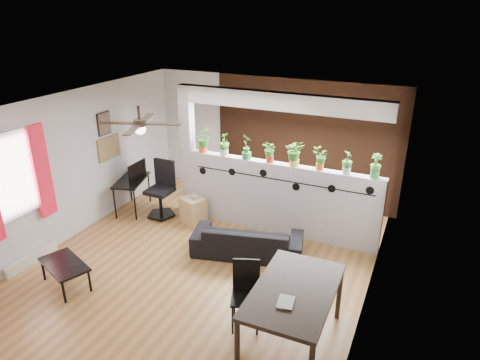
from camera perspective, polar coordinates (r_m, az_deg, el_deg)
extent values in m
cube|color=brown|center=(7.26, -4.95, -11.15)|extent=(6.30, 7.10, 0.10)
cube|color=#B7B7BA|center=(9.19, 4.00, 5.59)|extent=(6.30, 0.04, 2.90)
cube|color=#B7B7BA|center=(4.61, -24.78, -15.20)|extent=(6.30, 0.04, 2.90)
cube|color=#B7B7BA|center=(8.16, -21.57, 1.82)|extent=(0.04, 7.10, 2.90)
cube|color=#B7B7BA|center=(5.88, 17.60, -5.59)|extent=(0.04, 7.10, 2.90)
cube|color=white|center=(6.19, -5.78, 10.14)|extent=(6.30, 7.10, 0.10)
cube|color=#BCBCC1|center=(7.82, 5.40, -2.49)|extent=(3.60, 0.18, 1.35)
cube|color=white|center=(7.25, 5.92, 10.33)|extent=(3.60, 0.18, 0.30)
cube|color=#BCBCC1|center=(8.35, -6.91, 3.72)|extent=(0.22, 0.20, 2.60)
cube|color=brown|center=(8.91, 8.72, 4.83)|extent=(3.90, 0.05, 2.60)
cube|color=black|center=(7.57, 5.27, 0.01)|extent=(3.31, 0.01, 0.02)
cylinder|color=black|center=(8.20, -5.00, 1.21)|extent=(0.14, 0.01, 0.14)
cylinder|color=black|center=(7.90, -1.09, 1.08)|extent=(0.14, 0.01, 0.14)
cylinder|color=black|center=(7.64, 3.10, 0.93)|extent=(0.14, 0.01, 0.14)
cylinder|color=black|center=(7.52, 7.48, -0.93)|extent=(0.14, 0.01, 0.14)
cylinder|color=black|center=(7.35, 12.12, -1.14)|extent=(0.14, 0.01, 0.14)
cylinder|color=black|center=(7.23, 16.94, -1.35)|extent=(0.14, 0.01, 0.14)
cube|color=white|center=(7.34, -28.18, 0.51)|extent=(0.02, 0.95, 1.25)
cube|color=white|center=(7.33, -28.10, 0.50)|extent=(0.04, 1.05, 1.35)
cube|color=red|center=(7.61, -24.91, 1.05)|extent=(0.06, 0.30, 1.55)
cube|color=silver|center=(7.91, -26.03, -9.39)|extent=(0.08, 1.00, 0.18)
cube|color=olive|center=(8.75, -17.07, 4.12)|extent=(0.03, 0.60, 0.45)
cube|color=#8C7259|center=(8.58, -17.67, 7.18)|extent=(0.03, 0.30, 0.40)
cube|color=black|center=(8.59, -17.69, 7.18)|extent=(0.02, 0.34, 0.44)
cylinder|color=black|center=(6.42, -13.36, 8.72)|extent=(0.04, 0.04, 0.20)
cylinder|color=black|center=(6.46, -13.24, 7.43)|extent=(0.18, 0.18, 0.10)
sphere|color=white|center=(6.48, -13.17, 6.66)|extent=(0.17, 0.17, 0.17)
cube|color=black|center=(6.37, -10.29, 7.36)|extent=(0.55, 0.29, 0.01)
cube|color=black|center=(6.77, -12.40, 8.11)|extent=(0.29, 0.55, 0.01)
cube|color=black|center=(6.57, -16.08, 7.31)|extent=(0.55, 0.29, 0.01)
cube|color=black|center=(6.15, -14.15, 6.50)|extent=(0.29, 0.55, 0.01)
cylinder|color=#EA561B|center=(8.15, -4.96, 4.16)|extent=(0.16, 0.16, 0.12)
imported|color=#24631C|center=(8.09, -5.00, 5.56)|extent=(0.29, 0.29, 0.34)
cylinder|color=silver|center=(7.95, -2.11, 3.74)|extent=(0.15, 0.15, 0.12)
imported|color=#24631C|center=(7.89, -2.13, 5.14)|extent=(0.20, 0.24, 0.33)
cylinder|color=#2F823C|center=(7.77, 0.88, 3.30)|extent=(0.17, 0.17, 0.12)
imported|color=#24631C|center=(7.70, 0.89, 4.87)|extent=(0.31, 0.29, 0.37)
cylinder|color=red|center=(7.61, 4.00, 2.83)|extent=(0.14, 0.14, 0.12)
imported|color=#24631C|center=(7.55, 4.04, 4.15)|extent=(0.24, 0.22, 0.29)
cylinder|color=#E7C651|center=(7.47, 7.24, 2.33)|extent=(0.17, 0.17, 0.12)
imported|color=#24631C|center=(7.40, 7.32, 3.97)|extent=(0.30, 0.27, 0.37)
cylinder|color=#EB5B1B|center=(7.36, 10.58, 1.81)|extent=(0.13, 0.13, 0.12)
imported|color=#24631C|center=(7.30, 10.68, 3.15)|extent=(0.24, 0.23, 0.29)
cylinder|color=silver|center=(7.28, 14.01, 1.26)|extent=(0.14, 0.14, 0.12)
imported|color=#24631C|center=(7.22, 14.15, 2.65)|extent=(0.23, 0.25, 0.29)
cylinder|color=#328A41|center=(7.22, 17.51, 0.71)|extent=(0.14, 0.14, 0.12)
imported|color=#24631C|center=(7.16, 17.69, 2.16)|extent=(0.22, 0.18, 0.31)
imported|color=black|center=(7.30, 1.02, -7.99)|extent=(1.88, 1.09, 0.52)
cube|color=tan|center=(8.35, -6.22, -4.01)|extent=(0.52, 0.50, 0.51)
imported|color=gray|center=(8.20, -6.01, -2.18)|extent=(0.14, 0.14, 0.10)
cube|color=black|center=(8.90, -14.32, -0.01)|extent=(0.75, 1.04, 0.04)
cylinder|color=black|center=(8.75, -16.35, -3.08)|extent=(0.03, 0.03, 0.64)
cylinder|color=black|center=(8.60, -13.82, -3.26)|extent=(0.03, 0.03, 0.64)
cylinder|color=black|center=(9.47, -14.38, -0.87)|extent=(0.03, 0.03, 0.64)
cylinder|color=black|center=(9.33, -12.02, -1.00)|extent=(0.03, 0.03, 0.64)
imported|color=black|center=(8.97, -13.80, 0.95)|extent=(0.31, 0.06, 0.18)
cylinder|color=black|center=(8.75, -10.43, -4.53)|extent=(0.58, 0.58, 0.04)
cylinder|color=black|center=(8.64, -10.54, -3.07)|extent=(0.07, 0.07, 0.49)
cube|color=black|center=(8.53, -10.67, -1.44)|extent=(0.47, 0.47, 0.08)
cube|color=black|center=(8.57, -10.00, 1.00)|extent=(0.45, 0.07, 0.54)
cube|color=black|center=(5.28, 7.24, -14.46)|extent=(0.94, 1.53, 0.05)
cylinder|color=black|center=(5.14, -0.38, -21.57)|extent=(0.07, 0.07, 0.78)
cylinder|color=black|center=(6.18, 5.24, -12.95)|extent=(0.07, 0.07, 0.78)
cylinder|color=black|center=(6.03, 13.09, -14.56)|extent=(0.07, 0.07, 0.78)
imported|color=gray|center=(5.05, 5.07, -15.75)|extent=(0.22, 0.27, 0.02)
cube|color=black|center=(5.72, 0.75, -15.47)|extent=(0.48, 0.48, 0.03)
cube|color=black|center=(5.71, 0.85, -12.49)|extent=(0.34, 0.15, 0.47)
cube|color=black|center=(5.75, -1.01, -18.12)|extent=(0.03, 0.03, 0.44)
cube|color=black|center=(5.74, 2.30, -18.24)|extent=(0.03, 0.03, 0.44)
cube|color=black|center=(5.85, -0.76, -14.39)|extent=(0.03, 0.03, 0.91)
cube|color=black|center=(5.84, 2.43, -14.50)|extent=(0.03, 0.03, 0.91)
cube|color=black|center=(6.98, -22.42, -10.36)|extent=(0.95, 0.74, 0.04)
cylinder|color=black|center=(7.35, -24.75, -10.85)|extent=(0.04, 0.04, 0.35)
cylinder|color=black|center=(6.74, -22.43, -13.68)|extent=(0.04, 0.04, 0.35)
cylinder|color=black|center=(7.45, -21.96, -9.90)|extent=(0.04, 0.04, 0.35)
cylinder|color=black|center=(6.84, -19.41, -12.59)|extent=(0.04, 0.04, 0.35)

